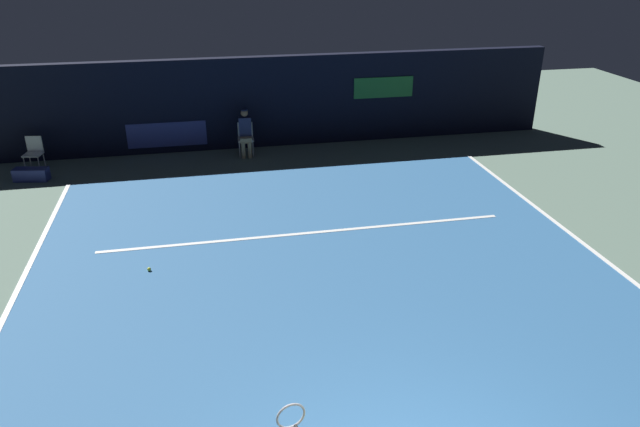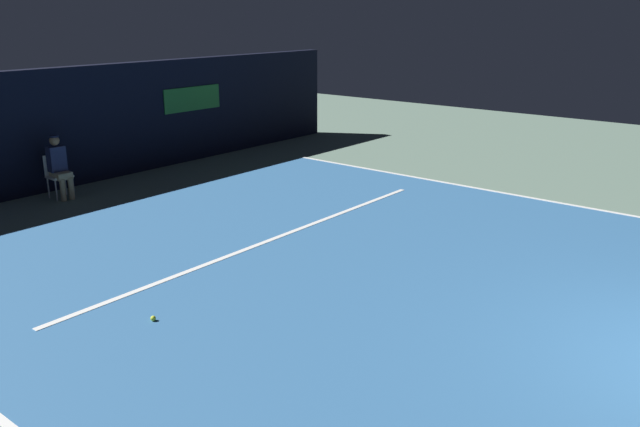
{
  "view_description": "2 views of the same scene",
  "coord_description": "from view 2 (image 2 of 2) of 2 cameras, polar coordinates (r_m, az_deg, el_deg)",
  "views": [
    {
      "loc": [
        -1.94,
        -3.84,
        5.54
      ],
      "look_at": [
        0.02,
        5.76,
        1.01
      ],
      "focal_mm": 33.19,
      "sensor_mm": 36.0,
      "label": 1
    },
    {
      "loc": [
        -7.58,
        -0.27,
        3.74
      ],
      "look_at": [
        -0.13,
        5.77,
        0.75
      ],
      "focal_mm": 36.54,
      "sensor_mm": 36.0,
      "label": 2
    }
  ],
  "objects": [
    {
      "name": "line_service",
      "position": [
        11.12,
        -4.37,
        -2.33
      ],
      "size": [
        8.43,
        0.1,
        0.01
      ],
      "primitive_type": "cube",
      "color": "white",
      "rests_on": "court_surface"
    },
    {
      "name": "line_sideline_left",
      "position": [
        14.41,
        16.64,
        1.58
      ],
      "size": [
        0.1,
        11.8,
        0.01
      ],
      "primitive_type": "cube",
      "color": "white",
      "rests_on": "court_surface"
    },
    {
      "name": "tennis_ball",
      "position": [
        8.55,
        -14.4,
        -8.88
      ],
      "size": [
        0.07,
        0.07,
        0.07
      ],
      "primitive_type": "sphere",
      "color": "#CCE033",
      "rests_on": "court_surface"
    },
    {
      "name": "line_judge_on_chair",
      "position": [
        14.51,
        -21.92,
        3.88
      ],
      "size": [
        0.46,
        0.54,
        1.32
      ],
      "color": "white",
      "rests_on": "ground"
    },
    {
      "name": "ground_plane",
      "position": [
        9.9,
        4.4,
        -4.94
      ],
      "size": [
        33.25,
        33.25,
        0.0
      ],
      "primitive_type": "plane",
      "color": "slate"
    },
    {
      "name": "back_wall",
      "position": [
        15.46,
        -21.11,
        7.06
      ],
      "size": [
        16.91,
        0.33,
        2.6
      ],
      "color": "black",
      "rests_on": "ground"
    },
    {
      "name": "court_surface",
      "position": [
        9.9,
        4.4,
        -4.91
      ],
      "size": [
        10.8,
        11.8,
        0.01
      ],
      "primitive_type": "cube",
      "color": "#336699",
      "rests_on": "ground"
    }
  ]
}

